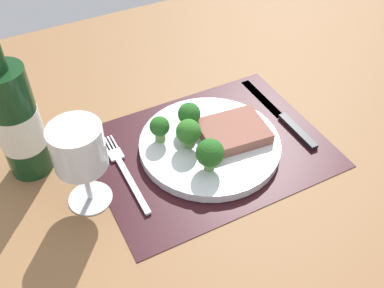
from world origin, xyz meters
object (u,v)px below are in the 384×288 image
at_px(steak, 233,131).
at_px(knife, 283,117).
at_px(wine_glass, 79,152).
at_px(wine_bottle, 16,120).
at_px(fork, 125,171).
at_px(plate, 210,145).

distance_m(steak, knife, 0.12).
relative_size(knife, wine_glass, 1.54).
bearing_deg(steak, wine_bottle, 161.98).
height_order(fork, wine_bottle, wine_bottle).
bearing_deg(wine_glass, plate, 2.69).
bearing_deg(plate, wine_glass, -177.31).
bearing_deg(steak, wine_glass, -179.04).
xyz_separation_m(fork, wine_glass, (-0.07, -0.02, 0.10)).
height_order(plate, steak, steak).
bearing_deg(knife, steak, -174.66).
relative_size(plate, wine_bottle, 0.83).
bearing_deg(fork, wine_bottle, 147.97).
xyz_separation_m(plate, wine_bottle, (-0.29, 0.10, 0.09)).
height_order(plate, knife, plate).
bearing_deg(knife, wine_bottle, 167.82).
xyz_separation_m(plate, wine_glass, (-0.22, -0.01, 0.09)).
bearing_deg(plate, knife, 1.87).
relative_size(plate, wine_glass, 1.65).
xyz_separation_m(plate, knife, (0.16, 0.01, -0.00)).
bearing_deg(steak, fork, 174.16).
bearing_deg(wine_glass, wine_bottle, 120.10).
xyz_separation_m(steak, knife, (0.12, 0.01, -0.02)).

